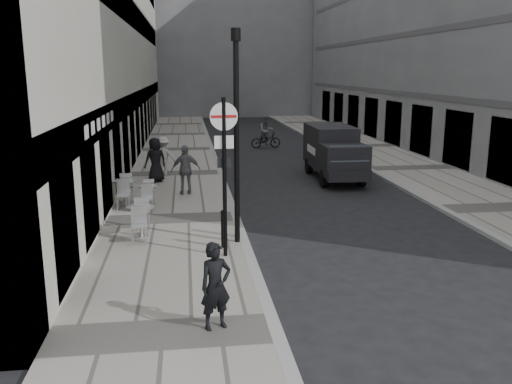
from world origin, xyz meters
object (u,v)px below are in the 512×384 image
(walking_man, at_px, (216,286))
(panel_van, at_px, (333,150))
(cyclist, at_px, (266,135))
(lamppost, at_px, (236,127))
(sign_post, at_px, (224,157))

(walking_man, distance_m, panel_van, 14.79)
(panel_van, distance_m, cyclist, 9.97)
(lamppost, height_order, cyclist, lamppost)
(lamppost, relative_size, cyclist, 2.82)
(sign_post, bearing_deg, lamppost, 63.89)
(walking_man, bearing_deg, panel_van, 45.84)
(walking_man, xyz_separation_m, cyclist, (4.36, 23.43, -0.15))
(lamppost, bearing_deg, panel_van, 59.99)
(walking_man, xyz_separation_m, lamppost, (0.85, 4.92, 2.28))
(cyclist, bearing_deg, walking_man, -107.83)
(lamppost, xyz_separation_m, panel_van, (5.00, 8.66, -1.93))
(sign_post, distance_m, lamppost, 1.30)
(walking_man, bearing_deg, cyclist, 58.62)
(cyclist, bearing_deg, panel_van, -88.66)
(sign_post, height_order, cyclist, sign_post)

